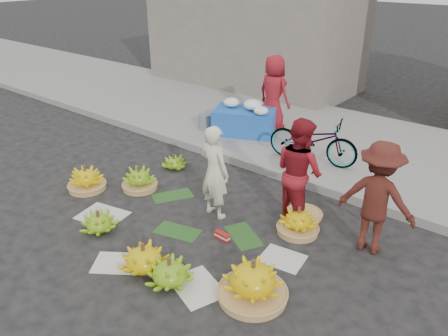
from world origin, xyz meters
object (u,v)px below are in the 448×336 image
Objects in this scene: banana_bunch_0 at (86,179)px; vendor_cream at (215,172)px; flower_table at (245,119)px; bicycle at (313,139)px; banana_bunch_4 at (253,281)px.

vendor_cream is at bearing 18.12° from banana_bunch_0.
vendor_cream is 0.95× the size of flower_table.
bicycle reaches higher than banana_bunch_0.
bicycle is (2.53, 3.14, 0.37)m from banana_bunch_0.
banana_bunch_4 is at bearing -6.28° from banana_bunch_0.
vendor_cream reaches higher than flower_table.
banana_bunch_0 is 4.05m from bicycle.
bicycle reaches higher than flower_table.
bicycle is at bearing -37.47° from flower_table.
vendor_cream is 2.44m from bicycle.
banana_bunch_4 is 0.53× the size of flower_table.
flower_table reaches higher than banana_bunch_0.
vendor_cream reaches higher than banana_bunch_4.
vendor_cream is at bearing 162.80° from bicycle.
banana_bunch_0 is 2.39m from vendor_cream.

